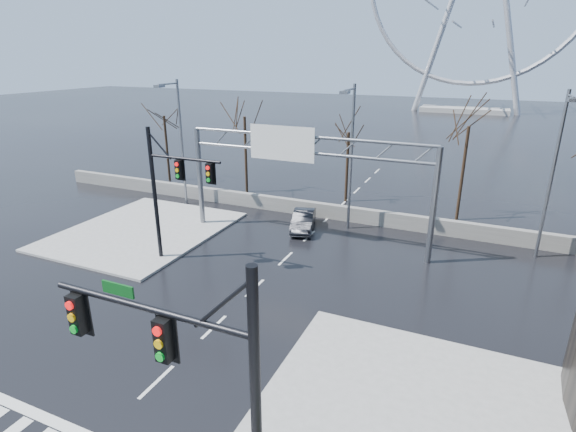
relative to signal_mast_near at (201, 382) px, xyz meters
The scene contains 15 objects.
ground 8.15m from the signal_mast_near, 141.85° to the left, with size 260.00×260.00×0.00m, color black.
sidewalk_right_ext 9.12m from the signal_mast_near, 51.18° to the left, with size 12.00×10.00×0.15m, color gray.
sidewalk_far 23.25m from the signal_mast_near, 135.18° to the left, with size 10.00×12.00×0.15m, color gray.
barrier_wall 24.96m from the signal_mast_near, 102.07° to the left, with size 52.00×0.50×1.10m, color slate.
signal_mast_near is the anchor object (origin of this frame).
signal_mast_far 17.03m from the signal_mast_near, 130.26° to the left, with size 4.72×0.41×8.00m.
sign_gantry 19.79m from the signal_mast_near, 106.19° to the left, with size 16.36×0.40×7.60m.
streetlight_left 28.07m from the signal_mast_near, 127.67° to the left, with size 0.50×2.55×10.00m.
streetlight_mid 22.44m from the signal_mast_near, 98.05° to the left, with size 0.50×2.55×10.00m.
streetlight_right 23.92m from the signal_mast_near, 68.25° to the left, with size 0.50×2.55×10.00m.
tree_far_left 36.36m from the signal_mast_near, 129.53° to the left, with size 3.50×3.50×7.00m.
tree_left 30.98m from the signal_mast_near, 117.18° to the left, with size 3.75×3.75×7.50m.
tree_center 29.00m from the signal_mast_near, 100.21° to the left, with size 3.25×3.25×6.50m.
tree_right 27.84m from the signal_mast_near, 82.02° to the left, with size 3.90×3.90×7.80m.
car 22.27m from the signal_mast_near, 105.90° to the left, with size 1.44×4.12×1.36m, color black.
Camera 1 is at (10.23, -10.72, 11.75)m, focal length 28.00 mm.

